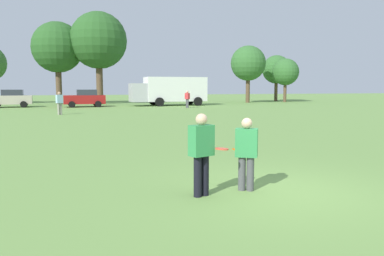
{
  "coord_description": "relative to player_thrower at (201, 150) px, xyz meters",
  "views": [
    {
      "loc": [
        -3.86,
        -7.01,
        2.17
      ],
      "look_at": [
        -1.08,
        2.93,
        1.05
      ],
      "focal_mm": 36.12,
      "sensor_mm": 36.0,
      "label": 1
    }
  ],
  "objects": [
    {
      "name": "ground_plane",
      "position": [
        1.67,
        -0.13,
        -0.92
      ],
      "size": [
        185.44,
        185.44,
        0.0
      ],
      "primitive_type": "plane",
      "color": "#6B9347"
    },
    {
      "name": "player_thrower",
      "position": [
        0.0,
        0.0,
        0.0
      ],
      "size": [
        0.53,
        0.41,
        1.64
      ],
      "color": "black",
      "rests_on": "ground"
    },
    {
      "name": "player_defender",
      "position": [
        1.02,
        0.15,
        -0.07
      ],
      "size": [
        0.52,
        0.44,
        1.52
      ],
      "color": "#4C4C51",
      "rests_on": "ground"
    },
    {
      "name": "frisbee",
      "position": [
        0.4,
        -0.08,
        0.02
      ],
      "size": [
        0.27,
        0.27,
        0.05
      ],
      "color": "#E54C33"
    },
    {
      "name": "traffic_cone",
      "position": [
        2.85,
        5.0,
        -0.69
      ],
      "size": [
        0.32,
        0.32,
        0.48
      ],
      "color": "#D8590C",
      "rests_on": "ground"
    },
    {
      "name": "parked_car_center",
      "position": [
        -9.45,
        36.15,
        0.0
      ],
      "size": [
        4.32,
        2.45,
        1.82
      ],
      "color": "#B7AD99",
      "rests_on": "ground"
    },
    {
      "name": "parked_car_mid_right",
      "position": [
        -2.11,
        34.92,
        0.0
      ],
      "size": [
        4.32,
        2.45,
        1.82
      ],
      "color": "maroon",
      "rests_on": "ground"
    },
    {
      "name": "box_truck",
      "position": [
        7.13,
        35.38,
        0.83
      ],
      "size": [
        8.65,
        3.41,
        3.18
      ],
      "color": "white",
      "rests_on": "ground"
    },
    {
      "name": "bystander_sideline_watcher",
      "position": [
        -3.99,
        23.89,
        0.06
      ],
      "size": [
        0.55,
        0.47,
        1.75
      ],
      "color": "gray",
      "rests_on": "ground"
    },
    {
      "name": "bystander_far_jogger",
      "position": [
        7.81,
        30.39,
        0.05
      ],
      "size": [
        0.48,
        0.55,
        1.73
      ],
      "color": "#4C4C51",
      "rests_on": "ground"
    },
    {
      "name": "tree_center_elm",
      "position": [
        -5.08,
        42.41,
        5.85
      ],
      "size": [
        6.06,
        6.06,
        9.84
      ],
      "color": "brown",
      "rests_on": "ground"
    },
    {
      "name": "tree_east_birch",
      "position": [
        -0.32,
        41.2,
        6.66
      ],
      "size": [
        6.79,
        6.79,
        11.03
      ],
      "color": "brown",
      "rests_on": "ground"
    },
    {
      "name": "tree_east_oak",
      "position": [
        18.78,
        40.37,
        4.23
      ],
      "size": [
        4.61,
        4.61,
        7.49
      ],
      "color": "brown",
      "rests_on": "ground"
    },
    {
      "name": "tree_far_east_pine",
      "position": [
        24.51,
        40.8,
        3.17
      ],
      "size": [
        3.66,
        3.66,
        5.95
      ],
      "color": "brown",
      "rests_on": "ground"
    },
    {
      "name": "tree_far_west_pine",
      "position": [
        24.69,
        43.74,
        3.63
      ],
      "size": [
        4.07,
        4.07,
        6.62
      ],
      "color": "brown",
      "rests_on": "ground"
    }
  ]
}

